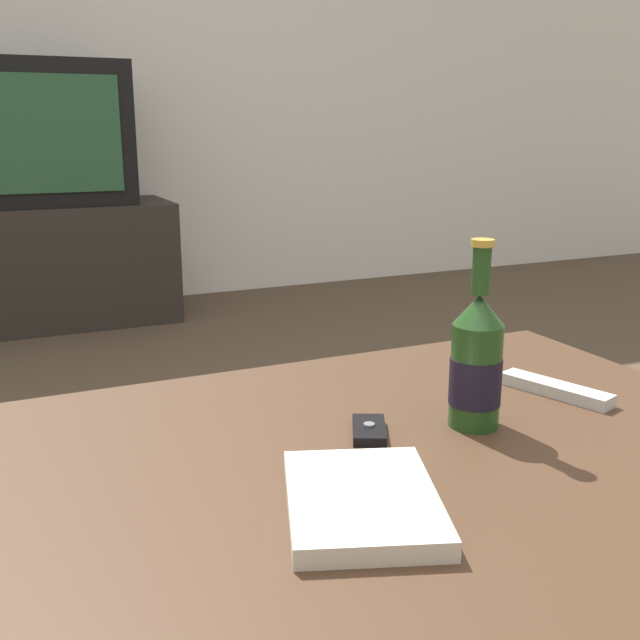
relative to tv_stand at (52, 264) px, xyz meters
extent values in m
cube|color=silver|center=(0.22, 0.32, 1.03)|extent=(8.00, 0.05, 2.60)
cube|color=#422B1C|center=(0.22, -2.70, 0.15)|extent=(1.09, 0.85, 0.04)
cylinder|color=#382417|center=(-0.26, -2.33, -0.07)|extent=(0.07, 0.07, 0.40)
cylinder|color=#382417|center=(0.70, -2.33, -0.07)|extent=(0.07, 0.07, 0.40)
cube|color=#28231E|center=(0.00, 0.00, 0.00)|extent=(1.05, 0.50, 0.53)
cube|color=black|center=(0.00, 0.00, 0.57)|extent=(0.72, 0.46, 0.60)
cube|color=#234C2D|center=(0.00, -0.24, 0.57)|extent=(0.59, 0.01, 0.47)
cylinder|color=#1E4219|center=(0.35, -2.66, 0.25)|extent=(0.07, 0.07, 0.15)
cylinder|color=black|center=(0.35, -2.66, 0.24)|extent=(0.08, 0.08, 0.07)
cone|color=#1E4219|center=(0.35, -2.66, 0.35)|extent=(0.07, 0.07, 0.04)
cylinder|color=#1E4219|center=(0.35, -2.66, 0.40)|extent=(0.03, 0.03, 0.07)
cylinder|color=#B79333|center=(0.35, -2.66, 0.44)|extent=(0.03, 0.03, 0.01)
cube|color=black|center=(0.19, -2.63, 0.18)|extent=(0.08, 0.10, 0.01)
cylinder|color=slate|center=(0.19, -2.63, 0.19)|extent=(0.02, 0.02, 0.00)
cube|color=beige|center=(0.54, -2.61, 0.18)|extent=(0.10, 0.19, 0.02)
cube|color=beige|center=(0.08, -2.81, 0.18)|extent=(0.24, 0.27, 0.02)
camera|label=1|loc=(-0.28, -3.49, 0.60)|focal=42.00mm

